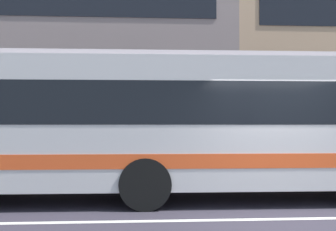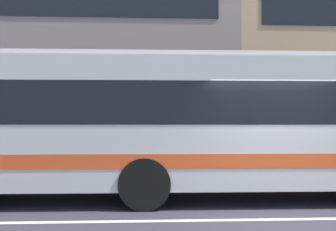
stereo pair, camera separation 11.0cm
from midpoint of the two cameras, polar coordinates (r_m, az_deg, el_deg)
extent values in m
plane|color=#332F3B|center=(7.66, 16.25, -13.56)|extent=(160.00, 160.00, 0.00)
cube|color=silver|center=(7.65, 16.25, -13.53)|extent=(60.00, 0.16, 0.01)
cube|color=silver|center=(9.08, 0.76, -1.07)|extent=(11.07, 2.64, 2.62)
cube|color=black|center=(9.09, 0.75, 1.41)|extent=(10.40, 2.65, 0.84)
cube|color=#E34E21|center=(9.11, 0.76, -5.60)|extent=(10.85, 2.66, 0.28)
cube|color=beige|center=(9.18, 0.75, 7.52)|extent=(10.62, 2.23, 0.12)
cylinder|color=black|center=(10.30, -3.51, -7.53)|extent=(1.00, 0.29, 1.00)
cylinder|color=black|center=(7.97, -3.57, -9.44)|extent=(1.00, 0.29, 1.00)
camera|label=1|loc=(0.05, -90.35, 0.01)|focal=44.16mm
camera|label=2|loc=(0.05, 89.65, -0.01)|focal=44.16mm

